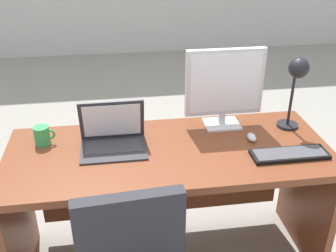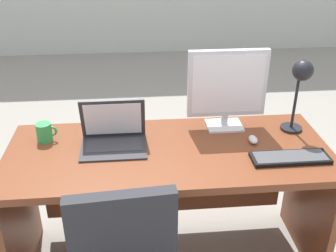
% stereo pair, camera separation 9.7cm
% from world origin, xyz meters
% --- Properties ---
extents(ground, '(12.00, 12.00, 0.00)m').
position_xyz_m(ground, '(0.00, 1.50, 0.00)').
color(ground, gray).
extents(desk, '(1.67, 0.69, 0.75)m').
position_xyz_m(desk, '(0.00, 0.05, 0.54)').
color(desk, brown).
rests_on(desk, ground).
extents(monitor, '(0.43, 0.16, 0.45)m').
position_xyz_m(monitor, '(0.34, 0.23, 1.00)').
color(monitor, silver).
rests_on(monitor, desk).
extents(laptop, '(0.34, 0.26, 0.24)m').
position_xyz_m(laptop, '(-0.28, 0.09, 0.83)').
color(laptop, '#2D2D33').
rests_on(laptop, desk).
extents(keyboard, '(0.39, 0.13, 0.02)m').
position_xyz_m(keyboard, '(0.59, -0.15, 0.76)').
color(keyboard, black).
rests_on(keyboard, desk).
extents(mouse, '(0.04, 0.08, 0.03)m').
position_xyz_m(mouse, '(0.45, 0.03, 0.77)').
color(mouse, silver).
rests_on(mouse, desk).
extents(desk_lamp, '(0.12, 0.14, 0.42)m').
position_xyz_m(desk_lamp, '(0.71, 0.14, 1.06)').
color(desk_lamp, black).
rests_on(desk_lamp, desk).
extents(coffee_mug, '(0.11, 0.08, 0.10)m').
position_xyz_m(coffee_mug, '(-0.65, 0.15, 0.80)').
color(coffee_mug, green).
rests_on(coffee_mug, desk).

